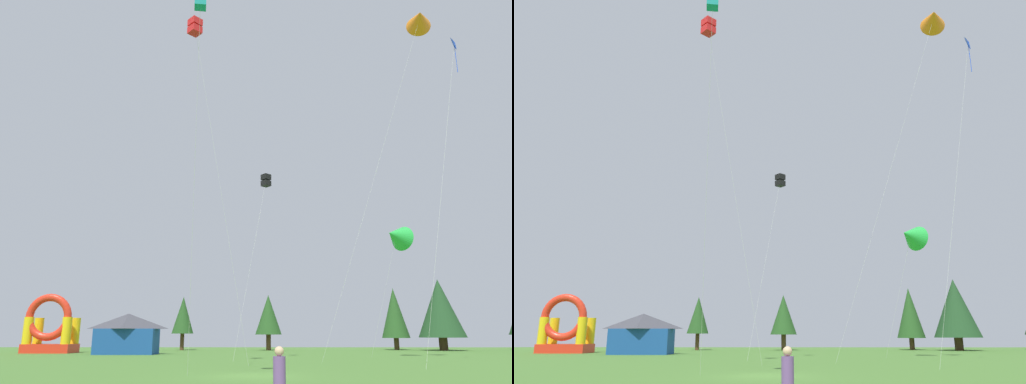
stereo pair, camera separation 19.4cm
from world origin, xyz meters
The scene contains 14 objects.
ground_plane centered at (0.00, 0.00, 0.00)m, with size 120.00×120.00×0.00m, color #47752D.
kite_blue_diamond centered at (14.89, 6.57, 22.57)m, with size 5.20×1.96×23.39m.
kite_orange_delta centered at (13.39, 9.07, 26.77)m, with size 9.90×3.07×27.82m.
kite_teal_box centered at (-2.52, -5.72, 17.44)m, with size 1.12×6.20×18.02m.
kite_green_delta centered at (12.86, 19.01, 10.74)m, with size 4.04×4.43×12.04m.
kite_black_box centered at (0.86, 16.56, 15.32)m, with size 3.15×2.84×15.89m.
kite_red_box centered at (-4.26, 4.50, 22.98)m, with size 4.38×4.29×23.61m.
person_near_camera centered at (0.77, -13.91, 1.01)m, with size 0.30×0.30×1.70m.
inflatable_red_slide centered at (-23.49, 31.94, 2.33)m, with size 5.38×3.77×6.47m.
festival_tent centered at (-13.81, 28.55, 2.08)m, with size 6.22×3.75×4.16m.
tree_row_1 centered at (-10.22, 43.45, 4.53)m, with size 2.94×2.94×7.01m.
tree_row_2 centered at (1.41, 42.88, 4.57)m, with size 3.53×3.53×7.21m.
tree_row_3 centered at (19.00, 45.06, 4.90)m, with size 3.79×3.79×8.30m.
tree_row_4 centered at (24.38, 42.18, 5.40)m, with size 6.11×6.11×9.24m.
Camera 1 is at (0.33, -26.06, 1.95)m, focal length 34.80 mm.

